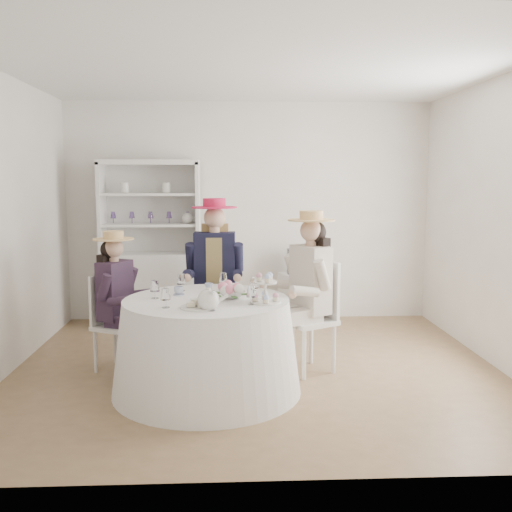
{
  "coord_description": "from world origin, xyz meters",
  "views": [
    {
      "loc": [
        -0.24,
        -5.12,
        1.75
      ],
      "look_at": [
        0.0,
        0.1,
        1.05
      ],
      "focal_mm": 40.0,
      "sensor_mm": 36.0,
      "label": 1
    }
  ],
  "objects": [
    {
      "name": "hatbox",
      "position": [
        0.6,
        1.64,
        0.78
      ],
      "size": [
        0.34,
        0.34,
        0.31
      ],
      "primitive_type": "cylinder",
      "rotation": [
        0.0,
        0.0,
        -0.11
      ],
      "color": "black",
      "rests_on": "side_table"
    },
    {
      "name": "teacup_c",
      "position": [
        -0.24,
        -0.34,
        0.82
      ],
      "size": [
        0.09,
        0.09,
        0.07
      ],
      "primitive_type": "imported",
      "rotation": [
        0.0,
        0.0,
        0.12
      ],
      "color": "white",
      "rests_on": "tea_table"
    },
    {
      "name": "flower_bowl",
      "position": [
        -0.23,
        -0.52,
        0.81
      ],
      "size": [
        0.25,
        0.25,
        0.05
      ],
      "primitive_type": "imported",
      "rotation": [
        0.0,
        0.0,
        0.17
      ],
      "color": "white",
      "rests_on": "tea_table"
    },
    {
      "name": "wall_front",
      "position": [
        0.0,
        -2.0,
        1.35
      ],
      "size": [
        4.5,
        0.0,
        4.5
      ],
      "primitive_type": "plane",
      "rotation": [
        -1.57,
        0.0,
        0.0
      ],
      "color": "silver",
      "rests_on": "ground"
    },
    {
      "name": "flower_arrangement",
      "position": [
        -0.25,
        -0.62,
        0.88
      ],
      "size": [
        0.21,
        0.21,
        0.08
      ],
      "rotation": [
        0.0,
        0.0,
        0.17
      ],
      "color": "pink",
      "rests_on": "tea_table"
    },
    {
      "name": "guest_mid",
      "position": [
        -0.39,
        0.47,
        0.89
      ],
      "size": [
        0.57,
        0.59,
        1.57
      ],
      "rotation": [
        0.0,
        0.0,
        -0.04
      ],
      "color": "silver",
      "rests_on": "ground"
    },
    {
      "name": "guest_right",
      "position": [
        0.46,
        -0.09,
        0.83
      ],
      "size": [
        0.63,
        0.58,
        1.48
      ],
      "rotation": [
        0.0,
        0.0,
        -1.06
      ],
      "color": "silver",
      "rests_on": "ground"
    },
    {
      "name": "stemware_set",
      "position": [
        -0.44,
        -0.53,
        0.86
      ],
      "size": [
        0.9,
        0.9,
        0.15
      ],
      "color": "white",
      "rests_on": "tea_table"
    },
    {
      "name": "spare_chair",
      "position": [
        -0.33,
        1.26,
        0.54
      ],
      "size": [
        0.47,
        0.47,
        1.0
      ],
      "rotation": [
        0.0,
        0.0,
        2.97
      ],
      "color": "silver",
      "rests_on": "ground"
    },
    {
      "name": "table_teapot",
      "position": [
        -0.4,
        -0.92,
        0.86
      ],
      "size": [
        0.23,
        0.17,
        0.18
      ],
      "rotation": [
        0.0,
        0.0,
        -0.21
      ],
      "color": "white",
      "rests_on": "tea_table"
    },
    {
      "name": "hutch",
      "position": [
        -1.18,
        1.73,
        0.7
      ],
      "size": [
        1.27,
        0.7,
        1.98
      ],
      "rotation": [
        0.0,
        0.0,
        -0.24
      ],
      "color": "silver",
      "rests_on": "ground"
    },
    {
      "name": "sandwich_plate",
      "position": [
        -0.48,
        -0.86,
        0.8
      ],
      "size": [
        0.28,
        0.28,
        0.06
      ],
      "rotation": [
        0.0,
        0.0,
        0.33
      ],
      "color": "white",
      "rests_on": "tea_table"
    },
    {
      "name": "ceiling",
      "position": [
        0.0,
        0.0,
        2.7
      ],
      "size": [
        4.5,
        4.5,
        0.0
      ],
      "primitive_type": "plane",
      "rotation": [
        3.14,
        0.0,
        0.0
      ],
      "color": "white",
      "rests_on": "wall_back"
    },
    {
      "name": "guest_left",
      "position": [
        -1.27,
        0.03,
        0.73
      ],
      "size": [
        0.55,
        0.5,
        1.29
      ],
      "rotation": [
        0.0,
        0.0,
        1.12
      ],
      "color": "silver",
      "rests_on": "ground"
    },
    {
      "name": "wall_back",
      "position": [
        0.0,
        2.0,
        1.35
      ],
      "size": [
        4.5,
        0.0,
        4.5
      ],
      "primitive_type": "plane",
      "rotation": [
        1.57,
        0.0,
        0.0
      ],
      "color": "silver",
      "rests_on": "ground"
    },
    {
      "name": "teacup_b",
      "position": [
        -0.43,
        -0.24,
        0.82
      ],
      "size": [
        0.1,
        0.1,
        0.07
      ],
      "primitive_type": "imported",
      "rotation": [
        0.0,
        0.0,
        -0.39
      ],
      "color": "white",
      "rests_on": "tea_table"
    },
    {
      "name": "cupcake_stand",
      "position": [
        0.04,
        -0.7,
        0.87
      ],
      "size": [
        0.25,
        0.25,
        0.23
      ],
      "rotation": [
        0.0,
        0.0,
        0.04
      ],
      "color": "white",
      "rests_on": "tea_table"
    },
    {
      "name": "side_table",
      "position": [
        0.6,
        1.64,
        0.31
      ],
      "size": [
        0.51,
        0.51,
        0.62
      ],
      "primitive_type": "cube",
      "rotation": [
        0.0,
        0.0,
        0.34
      ],
      "color": "silver",
      "rests_on": "ground"
    },
    {
      "name": "tea_table",
      "position": [
        -0.44,
        -0.53,
        0.39
      ],
      "size": [
        1.56,
        1.56,
        0.78
      ],
      "rotation": [
        0.0,
        0.0,
        0.19
      ],
      "color": "white",
      "rests_on": "ground"
    },
    {
      "name": "wall_right",
      "position": [
        2.25,
        0.0,
        1.35
      ],
      "size": [
        0.0,
        4.5,
        4.5
      ],
      "primitive_type": "plane",
      "rotation": [
        1.57,
        0.0,
        -1.57
      ],
      "color": "silver",
      "rests_on": "ground"
    },
    {
      "name": "wall_left",
      "position": [
        -2.25,
        0.0,
        1.35
      ],
      "size": [
        0.0,
        4.5,
        4.5
      ],
      "primitive_type": "plane",
      "rotation": [
        1.57,
        0.0,
        1.57
      ],
      "color": "silver",
      "rests_on": "ground"
    },
    {
      "name": "ground",
      "position": [
        0.0,
        0.0,
        0.0
      ],
      "size": [
        4.5,
        4.5,
        0.0
      ],
      "primitive_type": "plane",
      "color": "brown",
      "rests_on": "ground"
    },
    {
      "name": "teacup_a",
      "position": [
        -0.68,
        -0.37,
        0.81
      ],
      "size": [
        0.1,
        0.1,
        0.06
      ],
      "primitive_type": "imported",
      "rotation": [
        0.0,
        0.0,
        -0.33
      ],
      "color": "white",
      "rests_on": "tea_table"
    }
  ]
}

